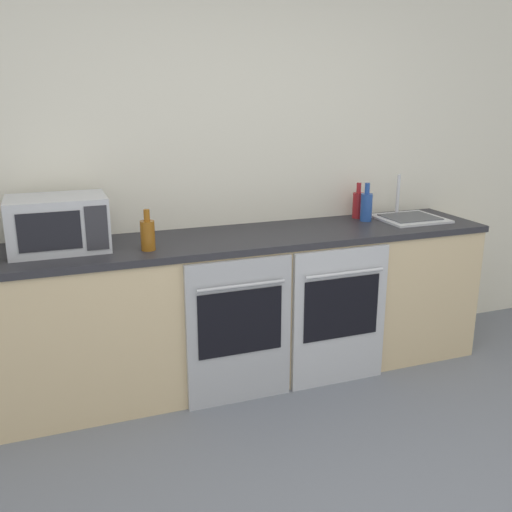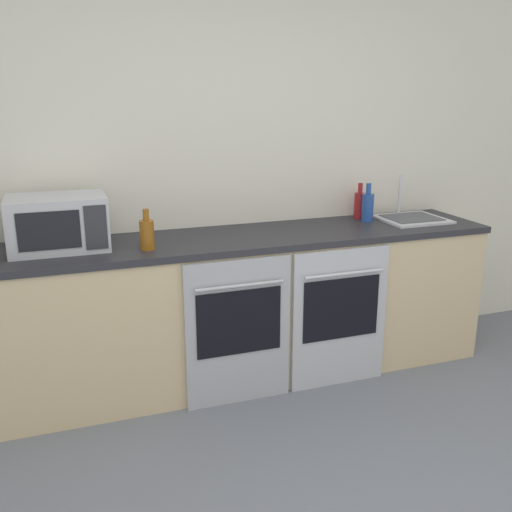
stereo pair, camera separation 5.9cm
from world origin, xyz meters
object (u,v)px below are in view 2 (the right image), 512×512
(bottle_amber, at_px, (147,234))
(bottle_blue, at_px, (368,207))
(oven_right, at_px, (340,317))
(sink, at_px, (411,218))
(bottle_red, at_px, (360,205))
(oven_left, at_px, (238,332))
(microwave, at_px, (58,223))

(bottle_amber, distance_m, bottle_blue, 1.52)
(oven_right, distance_m, bottle_blue, 0.82)
(bottle_blue, height_order, sink, sink)
(bottle_amber, xyz_separation_m, sink, (1.80, 0.17, -0.07))
(bottle_amber, bearing_deg, bottle_red, 12.47)
(bottle_red, height_order, bottle_blue, bottle_blue)
(oven_left, distance_m, sink, 1.48)
(bottle_amber, bearing_deg, oven_left, -22.47)
(sink, bearing_deg, oven_left, -165.17)
(oven_right, xyz_separation_m, sink, (0.70, 0.36, 0.49))
(bottle_blue, bearing_deg, bottle_red, 91.55)
(microwave, distance_m, bottle_red, 1.96)
(microwave, xyz_separation_m, bottle_blue, (1.95, 0.05, -0.05))
(bottle_red, distance_m, bottle_blue, 0.10)
(oven_right, height_order, sink, sink)
(oven_left, relative_size, bottle_red, 3.57)
(oven_right, distance_m, bottle_red, 0.87)
(oven_right, bearing_deg, bottle_amber, 170.22)
(bottle_red, height_order, sink, sink)
(sink, bearing_deg, bottle_blue, 168.59)
(oven_right, xyz_separation_m, microwave, (-1.55, 0.36, 0.62))
(bottle_red, distance_m, sink, 0.36)
(oven_left, relative_size, sink, 2.04)
(oven_right, bearing_deg, bottle_red, 52.74)
(bottle_red, bearing_deg, oven_left, -153.36)
(oven_left, xyz_separation_m, bottle_amber, (-0.46, 0.19, 0.57))
(microwave, relative_size, bottle_amber, 2.29)
(oven_left, relative_size, bottle_amber, 3.82)
(oven_right, relative_size, bottle_red, 3.57)
(microwave, bearing_deg, oven_left, -21.82)
(bottle_blue, bearing_deg, oven_right, -133.72)
(sink, bearing_deg, oven_right, -153.12)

